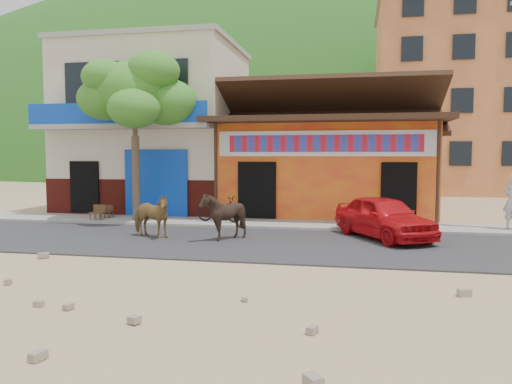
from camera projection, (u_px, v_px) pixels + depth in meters
ground at (215, 262)px, 11.43m from camera, size 120.00×120.00×0.00m
road at (240, 243)px, 13.88m from camera, size 60.00×5.00×0.04m
sidewalk at (263, 224)px, 17.30m from camera, size 60.00×2.00×0.12m
dance_club at (328, 170)px, 20.68m from camera, size 8.00×6.00×3.60m
cafe_building at (157, 131)px, 22.02m from camera, size 7.00×6.00×7.00m
apartment_front at (448, 100)px, 32.68m from camera, size 9.00×9.00×12.00m
hillside at (337, 94)px, 78.96m from camera, size 100.00×40.00×24.00m
tree at (135, 136)px, 17.77m from camera, size 3.00×3.00×6.00m
cow_tan at (150, 216)px, 14.58m from camera, size 1.65×1.14×1.27m
cow_dark at (223, 216)px, 14.11m from camera, size 1.42×1.30×1.38m
red_car at (384, 217)px, 14.43m from camera, size 3.15×3.88×1.24m
scooter at (219, 209)px, 17.34m from camera, size 1.77×0.86×0.89m
cafe_chair_left at (97, 206)px, 17.96m from camera, size 0.47×0.47×0.98m
cafe_chair_right at (106, 206)px, 18.64m from camera, size 0.41×0.41×0.82m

